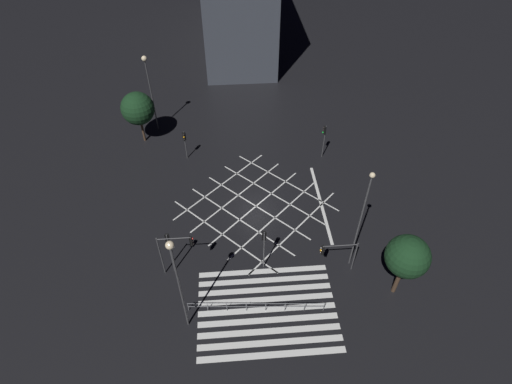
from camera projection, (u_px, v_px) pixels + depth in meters
The scene contains 14 objects.
ground_plane at pixel (256, 206), 39.35m from camera, with size 200.00×200.00×0.00m, color black.
road_markings at pixel (267, 272), 33.70m from camera, with size 16.16×23.28×0.01m.
traffic_light_median_south at pixel (264, 242), 31.97m from camera, with size 0.36×0.39×4.47m.
traffic_light_se_main at pixel (336, 252), 32.10m from camera, with size 3.07×0.36×3.42m.
traffic_light_sw_main at pixel (177, 247), 31.45m from camera, with size 2.86×0.36×4.50m.
traffic_light_ne_main at pixel (324, 135), 43.00m from camera, with size 0.39×0.36×4.12m.
traffic_light_nw_cross at pixel (185, 140), 43.04m from camera, with size 0.36×0.39×3.54m.
traffic_light_sw_cross at pixel (169, 245), 31.64m from camera, with size 0.36×0.39×4.59m.
street_lamp_east at pixel (148, 76), 44.13m from camera, with size 0.60×0.60×9.37m.
street_lamp_west at pixel (363, 212), 30.04m from camera, with size 0.42×0.42×10.24m.
street_lamp_far at pixel (176, 270), 25.47m from camera, with size 0.56×0.56×9.75m.
street_tree_near at pixel (407, 257), 29.29m from camera, with size 3.31×3.31×6.18m.
street_tree_far at pixel (138, 109), 44.28m from camera, with size 3.70×3.70×6.20m.
pedestrian_railing at pixel (256, 306), 30.63m from camera, with size 10.49×0.85×1.05m.
Camera 1 is at (-2.10, -27.46, 28.14)m, focal length 28.00 mm.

